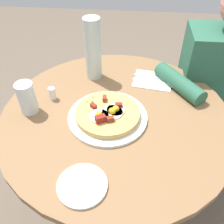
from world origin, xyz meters
TOP-DOWN VIEW (x-y plane):
  - ground_plane at (0.00, 0.00)m, footprint 6.00×6.00m
  - dining_table at (0.00, 0.00)m, footprint 0.91×0.91m
  - person_seated at (0.48, 0.35)m, footprint 0.52×0.43m
  - pizza_plate at (-0.03, -0.03)m, footprint 0.30×0.30m
  - breakfast_pizza at (-0.03, -0.03)m, footprint 0.25×0.25m
  - bread_plate at (-0.08, -0.33)m, footprint 0.15×0.15m
  - napkin at (0.15, 0.24)m, footprint 0.19×0.16m
  - fork at (0.15, 0.25)m, footprint 0.18×0.04m
  - knife at (0.15, 0.22)m, footprint 0.18×0.04m
  - water_glass at (-0.34, -0.01)m, footprint 0.07×0.07m
  - water_bottle at (-0.12, 0.25)m, footprint 0.07×0.07m
  - salt_shaker at (-0.27, 0.07)m, footprint 0.03×0.03m

SIDE VIEW (x-z plane):
  - ground_plane at x=0.00m, z-range 0.00..0.00m
  - person_seated at x=0.48m, z-range -0.06..1.07m
  - dining_table at x=0.00m, z-range 0.19..0.92m
  - napkin at x=0.15m, z-range 0.73..0.73m
  - bread_plate at x=-0.08m, z-range 0.73..0.74m
  - pizza_plate at x=-0.03m, z-range 0.73..0.74m
  - fork at x=0.15m, z-range 0.73..0.74m
  - knife at x=0.15m, z-range 0.73..0.74m
  - breakfast_pizza at x=-0.03m, z-range 0.73..0.78m
  - salt_shaker at x=-0.27m, z-range 0.73..0.78m
  - water_glass at x=-0.34m, z-range 0.73..0.86m
  - water_bottle at x=-0.12m, z-range 0.73..1.01m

